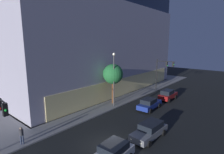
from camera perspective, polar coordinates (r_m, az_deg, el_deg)
name	(u,v)px	position (r m, az deg, el deg)	size (l,w,h in m)	color
ground_plane	(109,146)	(18.23, -0.96, -21.16)	(120.00, 120.00, 0.00)	black
modern_building	(82,42)	(41.74, -9.65, 10.99)	(37.24, 25.60, 20.04)	#4C4C51
traffic_light_far_corner	(163,69)	(37.32, 15.95, 2.57)	(0.52, 3.68, 6.34)	black
street_lamp_sidewalk	(114,73)	(26.76, 0.60, 1.24)	(0.44, 0.44, 8.10)	#494949
sidewalk_tree	(113,74)	(27.98, 0.31, 0.89)	(3.14, 3.14, 6.32)	brown
pedestrian_waiting	(21,134)	(19.71, -26.81, -15.86)	(0.36, 0.36, 1.73)	#2D3851
car_silver	(112,154)	(15.69, -0.04, -23.26)	(4.30, 2.26, 1.67)	#B7BABF
car_grey	(150,130)	(19.67, 11.87, -16.17)	(4.80, 2.18, 1.57)	slate
car_blue	(149,104)	(27.27, 11.76, -8.31)	(4.74, 2.17, 1.64)	navy
car_red	(168,95)	(32.39, 17.28, -5.41)	(4.28, 1.98, 1.77)	maroon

